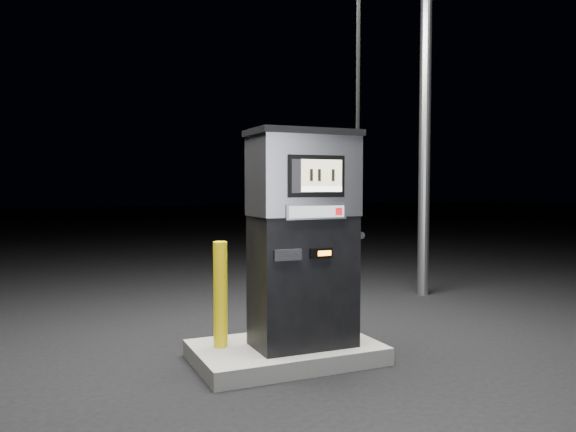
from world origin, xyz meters
name	(u,v)px	position (x,y,z in m)	size (l,w,h in m)	color
ground	(286,361)	(0.00, 0.00, 0.00)	(80.00, 80.00, 0.00)	black
pump_island	(286,352)	(0.00, 0.00, 0.07)	(1.60, 1.00, 0.15)	slate
fuel_dispenser	(303,236)	(0.12, -0.10, 1.11)	(1.03, 0.56, 3.88)	black
bollard_left	(220,294)	(-0.55, 0.15, 0.61)	(0.12, 0.12, 0.92)	yellow
bollard_right	(336,289)	(0.57, 0.11, 0.58)	(0.12, 0.12, 0.86)	yellow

